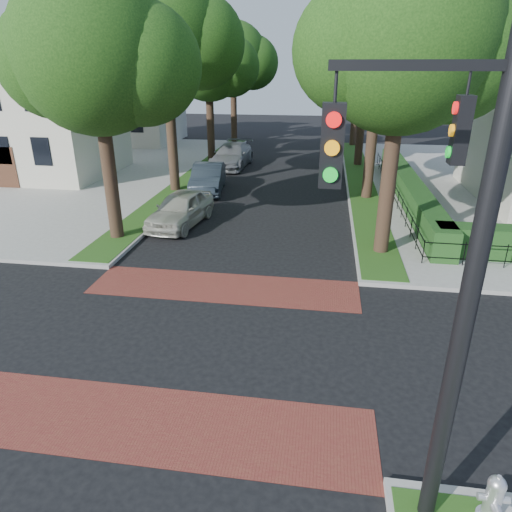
% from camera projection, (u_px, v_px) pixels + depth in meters
% --- Properties ---
extents(ground, '(120.00, 120.00, 0.00)m').
position_uv_depth(ground, '(199.00, 340.00, 12.47)').
color(ground, black).
rests_on(ground, ground).
extents(sidewalk_nw, '(30.00, 30.00, 0.15)m').
position_uv_depth(sidewalk_nw, '(4.00, 169.00, 32.44)').
color(sidewalk_nw, gray).
rests_on(sidewalk_nw, ground).
extents(crosswalk_far, '(9.00, 2.20, 0.01)m').
position_uv_depth(crosswalk_far, '(224.00, 287.00, 15.38)').
color(crosswalk_far, maroon).
rests_on(crosswalk_far, ground).
extents(crosswalk_near, '(9.00, 2.20, 0.01)m').
position_uv_depth(crosswalk_near, '(159.00, 424.00, 9.55)').
color(crosswalk_near, maroon).
rests_on(crosswalk_near, ground).
extents(grass_strip_ne, '(1.60, 29.80, 0.02)m').
position_uv_depth(grass_strip_ne, '(360.00, 180.00, 29.07)').
color(grass_strip_ne, '#224A15').
rests_on(grass_strip_ne, sidewalk_ne).
extents(grass_strip_nw, '(1.60, 29.80, 0.02)m').
position_uv_depth(grass_strip_nw, '(196.00, 174.00, 30.56)').
color(grass_strip_nw, '#224A15').
rests_on(grass_strip_nw, sidewalk_nw).
extents(tree_right_near, '(7.75, 6.67, 10.66)m').
position_uv_depth(tree_right_near, '(406.00, 43.00, 15.33)').
color(tree_right_near, black).
rests_on(tree_right_near, sidewalk_ne).
extents(tree_right_mid, '(8.25, 7.09, 11.22)m').
position_uv_depth(tree_right_mid, '(383.00, 42.00, 22.49)').
color(tree_right_mid, black).
rests_on(tree_right_mid, sidewalk_ne).
extents(tree_right_far, '(7.25, 6.23, 9.74)m').
position_uv_depth(tree_right_far, '(367.00, 65.00, 31.09)').
color(tree_right_far, black).
rests_on(tree_right_far, sidewalk_ne).
extents(tree_right_back, '(7.50, 6.45, 10.20)m').
position_uv_depth(tree_right_back, '(360.00, 60.00, 39.15)').
color(tree_right_back, black).
rests_on(tree_right_back, sidewalk_ne).
extents(tree_left_near, '(7.50, 6.45, 10.20)m').
position_uv_depth(tree_left_near, '(100.00, 55.00, 16.98)').
color(tree_left_near, black).
rests_on(tree_left_near, sidewalk_nw).
extents(tree_left_mid, '(8.00, 6.88, 11.48)m').
position_uv_depth(tree_left_mid, '(168.00, 36.00, 23.86)').
color(tree_left_mid, black).
rests_on(tree_left_mid, sidewalk_nw).
extents(tree_left_far, '(7.00, 6.02, 9.86)m').
position_uv_depth(tree_left_far, '(210.00, 62.00, 32.51)').
color(tree_left_far, black).
rests_on(tree_left_far, sidewalk_nw).
extents(tree_left_back, '(7.75, 6.66, 10.44)m').
position_uv_depth(tree_left_back, '(235.00, 59.00, 40.62)').
color(tree_left_back, black).
rests_on(tree_left_back, sidewalk_nw).
extents(hedge_main_road, '(1.00, 18.00, 1.20)m').
position_uv_depth(hedge_main_road, '(408.00, 188.00, 24.78)').
color(hedge_main_road, '#174418').
rests_on(hedge_main_road, sidewalk_ne).
extents(fence_main_road, '(0.06, 18.00, 0.90)m').
position_uv_depth(fence_main_road, '(393.00, 190.00, 24.95)').
color(fence_main_road, black).
rests_on(fence_main_road, sidewalk_ne).
extents(house_left_near, '(10.00, 9.00, 10.14)m').
position_uv_depth(house_left_near, '(34.00, 97.00, 29.05)').
color(house_left_near, beige).
rests_on(house_left_near, sidewalk_nw).
extents(house_left_far, '(10.00, 9.00, 10.14)m').
position_uv_depth(house_left_far, '(124.00, 87.00, 41.80)').
color(house_left_far, beige).
rests_on(house_left_far, sidewalk_nw).
extents(traffic_signal, '(2.17, 2.00, 8.00)m').
position_uv_depth(traffic_signal, '(456.00, 251.00, 5.95)').
color(traffic_signal, black).
rests_on(traffic_signal, sidewalk_se).
extents(parked_car_front, '(2.46, 4.82, 1.57)m').
position_uv_depth(parked_car_front, '(181.00, 209.00, 21.09)').
color(parked_car_front, '#B5B4A3').
rests_on(parked_car_front, ground).
extents(parked_car_middle, '(2.35, 5.09, 1.62)m').
position_uv_depth(parked_car_middle, '(208.00, 178.00, 26.65)').
color(parked_car_middle, '#212A32').
rests_on(parked_car_middle, ground).
extents(parked_car_rear, '(2.58, 5.88, 1.68)m').
position_uv_depth(parked_car_rear, '(232.00, 155.00, 33.15)').
color(parked_car_rear, gray).
rests_on(parked_car_rear, ground).
extents(fire_hydrant, '(0.51, 0.54, 0.96)m').
position_uv_depth(fire_hydrant, '(493.00, 500.00, 7.20)').
color(fire_hydrant, silver).
rests_on(fire_hydrant, sidewalk_se).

